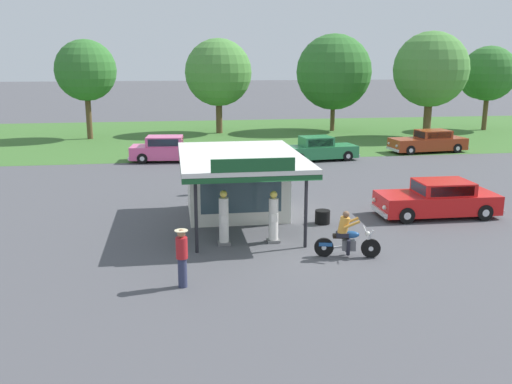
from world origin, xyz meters
TOP-DOWN VIEW (x-y plane):
  - ground_plane at (0.00, 0.00)m, footprint 300.00×300.00m
  - grass_verge_strip at (0.00, 30.00)m, footprint 120.00×24.00m
  - service_station_kiosk at (-1.53, 4.83)m, footprint 4.66×6.98m
  - gas_pump_nearside at (-2.41, 1.34)m, footprint 0.44×0.44m
  - gas_pump_offside at (-0.64, 1.34)m, footprint 0.44×0.44m
  - motorcycle_with_rider at (1.46, -0.55)m, footprint 2.15×0.79m
  - featured_classic_sedan at (6.73, 3.72)m, footprint 5.12×2.10m
  - parked_car_back_row_centre at (13.65, 19.25)m, footprint 5.61×2.32m
  - parked_car_back_row_centre_left at (-4.27, 18.36)m, footprint 5.44×2.41m
  - parked_car_back_row_centre_right at (5.20, 17.25)m, footprint 5.16×2.34m
  - bystander_admiring_sedan at (-2.38, 9.07)m, footprint 0.34×0.34m
  - bystander_chatting_near_pumps at (-3.95, -2.27)m, footprint 0.38×0.38m
  - tree_oak_distant_spare at (10.18, 31.99)m, footprint 6.66×6.66m
  - tree_oak_centre at (0.02, 31.71)m, footprint 5.75×5.75m
  - tree_oak_left at (24.15, 30.51)m, footprint 4.88×4.93m
  - tree_oak_right at (-10.69, 29.51)m, footprint 4.84×4.84m
  - tree_oak_far_right at (16.75, 26.25)m, footprint 6.04×6.04m
  - spare_tire_stack at (1.71, 3.33)m, footprint 0.60×0.60m

SIDE VIEW (x-z plane):
  - ground_plane at x=0.00m, z-range 0.00..0.00m
  - grass_verge_strip at x=0.00m, z-range 0.00..0.01m
  - spare_tire_stack at x=1.71m, z-range 0.00..0.54m
  - motorcycle_with_rider at x=1.46m, z-range -0.14..1.44m
  - parked_car_back_row_centre_right at x=5.20m, z-range -0.08..1.46m
  - featured_classic_sedan at x=6.73m, z-range -0.05..1.44m
  - parked_car_back_row_centre at x=13.65m, z-range -0.07..1.47m
  - parked_car_back_row_centre_left at x=-4.27m, z-range -0.07..1.53m
  - gas_pump_offside at x=-0.64m, z-range -0.08..1.80m
  - bystander_admiring_sedan at x=-2.38m, z-range 0.04..1.70m
  - gas_pump_nearside at x=-2.41m, z-range -0.08..1.88m
  - bystander_chatting_near_pumps at x=-3.95m, z-range 0.07..1.80m
  - service_station_kiosk at x=-1.53m, z-range 0.01..3.26m
  - tree_oak_left at x=24.15m, z-range 1.17..8.69m
  - tree_oak_distant_spare at x=10.18m, z-range 0.76..9.32m
  - tree_oak_centre at x=0.02m, z-range 1.16..9.27m
  - tree_oak_right at x=-10.69m, z-range 1.43..9.34m
  - tree_oak_far_right at x=16.75m, z-range 1.12..9.69m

